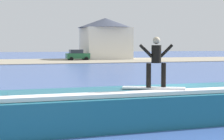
% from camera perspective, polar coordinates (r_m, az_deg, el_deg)
% --- Properties ---
extents(ground_plane, '(260.00, 260.00, 0.00)m').
position_cam_1_polar(ground_plane, '(14.19, 9.00, -6.51)').
color(ground_plane, '#3A579B').
extents(wave_crest, '(10.47, 3.30, 1.15)m').
position_cam_1_polar(wave_crest, '(12.20, 5.00, -5.62)').
color(wave_crest, '#1B6075').
rests_on(wave_crest, ground_plane).
extents(surfboard, '(2.01, 1.26, 0.06)m').
position_cam_1_polar(surfboard, '(11.67, 6.76, -2.91)').
color(surfboard, white).
rests_on(surfboard, wave_crest).
extents(surfer, '(1.20, 0.32, 1.65)m').
position_cam_1_polar(surfer, '(11.58, 7.18, 1.75)').
color(surfer, black).
rests_on(surfer, surfboard).
extents(shoreline_bank, '(120.00, 17.94, 0.09)m').
position_cam_1_polar(shoreline_bank, '(57.88, -11.19, 1.42)').
color(shoreline_bank, gray).
rests_on(shoreline_bank, ground_plane).
extents(car_far_shore, '(3.94, 2.27, 1.86)m').
position_cam_1_polar(car_far_shore, '(60.84, -5.65, 2.45)').
color(car_far_shore, '#23663D').
rests_on(car_far_shore, ground_plane).
extents(house_gabled_white, '(10.13, 10.13, 7.63)m').
position_cam_1_polar(house_gabled_white, '(65.42, -1.09, 5.39)').
color(house_gabled_white, silver).
rests_on(house_gabled_white, ground_plane).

